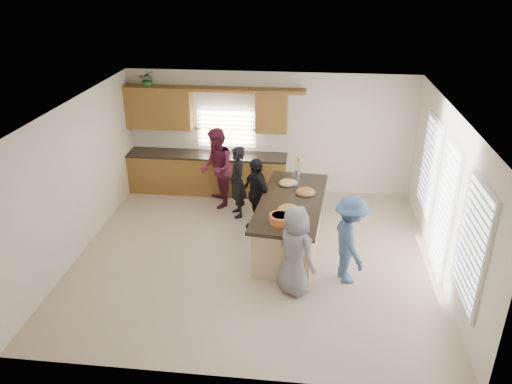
# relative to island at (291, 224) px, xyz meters

# --- Properties ---
(floor) EXTENTS (6.50, 6.50, 0.00)m
(floor) POSITION_rel_island_xyz_m (-0.63, -0.48, -0.45)
(floor) COLOR tan
(floor) RESTS_ON ground
(room_shell) EXTENTS (6.52, 6.02, 2.81)m
(room_shell) POSITION_rel_island_xyz_m (-0.63, -0.48, 1.45)
(room_shell) COLOR silver
(room_shell) RESTS_ON ground
(back_cabinetry) EXTENTS (4.08, 0.66, 2.46)m
(back_cabinetry) POSITION_rel_island_xyz_m (-2.10, 2.26, 0.46)
(back_cabinetry) COLOR olive
(back_cabinetry) RESTS_ON ground
(right_wall_glazing) EXTENTS (0.06, 4.00, 2.25)m
(right_wall_glazing) POSITION_rel_island_xyz_m (2.59, -0.61, 0.89)
(right_wall_glazing) COLOR white
(right_wall_glazing) RESTS_ON ground
(island) EXTENTS (1.40, 2.80, 0.95)m
(island) POSITION_rel_island_xyz_m (0.00, 0.00, 0.00)
(island) COLOR tan
(island) RESTS_ON ground
(platter_front) EXTENTS (0.43, 0.43, 0.17)m
(platter_front) POSITION_rel_island_xyz_m (-0.03, -0.46, 0.53)
(platter_front) COLOR black
(platter_front) RESTS_ON island
(platter_mid) EXTENTS (0.40, 0.40, 0.16)m
(platter_mid) POSITION_rel_island_xyz_m (0.26, 0.32, 0.52)
(platter_mid) COLOR black
(platter_mid) RESTS_ON island
(platter_back) EXTENTS (0.36, 0.36, 0.14)m
(platter_back) POSITION_rel_island_xyz_m (-0.12, 0.70, 0.52)
(platter_back) COLOR black
(platter_back) RESTS_ON island
(salad_bowl) EXTENTS (0.39, 0.39, 0.14)m
(salad_bowl) POSITION_rel_island_xyz_m (-0.14, -0.88, 0.58)
(salad_bowl) COLOR orange
(salad_bowl) RESTS_ON island
(clear_cup) EXTENTS (0.07, 0.07, 0.09)m
(clear_cup) POSITION_rel_island_xyz_m (0.18, -0.98, 0.54)
(clear_cup) COLOR white
(clear_cup) RESTS_ON island
(plate_stack) EXTENTS (0.23, 0.23, 0.05)m
(plate_stack) POSITION_rel_island_xyz_m (-0.03, 0.74, 0.52)
(plate_stack) COLOR #BD9BE1
(plate_stack) RESTS_ON island
(flower_vase) EXTENTS (0.14, 0.14, 0.41)m
(flower_vase) POSITION_rel_island_xyz_m (0.06, 1.14, 0.71)
(flower_vase) COLOR silver
(flower_vase) RESTS_ON island
(potted_plant) EXTENTS (0.41, 0.37, 0.41)m
(potted_plant) POSITION_rel_island_xyz_m (-3.34, 2.34, 2.15)
(potted_plant) COLOR #2F772F
(potted_plant) RESTS_ON back_cabinetry
(woman_left_back) EXTENTS (0.56, 0.66, 1.55)m
(woman_left_back) POSITION_rel_island_xyz_m (-1.18, 1.10, 0.32)
(woman_left_back) COLOR black
(woman_left_back) RESTS_ON ground
(woman_left_mid) EXTENTS (0.91, 1.03, 1.77)m
(woman_left_mid) POSITION_rel_island_xyz_m (-1.70, 1.54, 0.43)
(woman_left_mid) COLOR #5D1C32
(woman_left_mid) RESTS_ON ground
(woman_left_front) EXTENTS (0.83, 0.95, 1.54)m
(woman_left_front) POSITION_rel_island_xyz_m (-0.72, 0.54, 0.32)
(woman_left_front) COLOR black
(woman_left_front) RESTS_ON ground
(woman_right_back) EXTENTS (0.82, 1.13, 1.57)m
(woman_right_back) POSITION_rel_island_xyz_m (1.03, -1.05, 0.33)
(woman_right_back) COLOR #3C5583
(woman_right_back) RESTS_ON ground
(woman_right_front) EXTENTS (0.88, 0.89, 1.54)m
(woman_right_front) POSITION_rel_island_xyz_m (0.14, -1.47, 0.32)
(woman_right_front) COLOR slate
(woman_right_front) RESTS_ON ground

